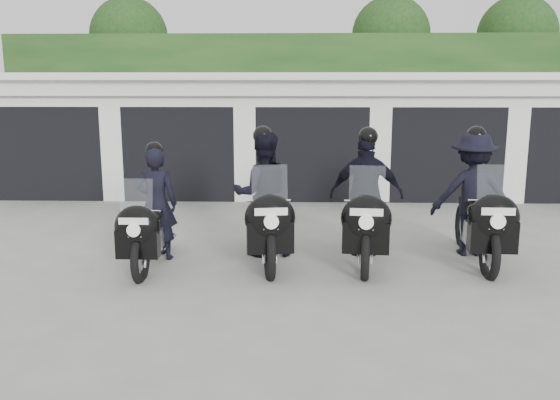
{
  "coord_description": "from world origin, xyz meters",
  "views": [
    {
      "loc": [
        -0.34,
        -8.15,
        2.75
      ],
      "look_at": [
        -0.59,
        0.38,
        1.05
      ],
      "focal_mm": 38.0,
      "sensor_mm": 36.0,
      "label": 1
    }
  ],
  "objects_px": {
    "police_bike_a": "(152,216)",
    "police_bike_c": "(366,203)",
    "police_bike_b": "(264,202)",
    "police_bike_d": "(475,201)"
  },
  "relations": [
    {
      "from": "police_bike_b",
      "to": "police_bike_c",
      "type": "bearing_deg",
      "value": -6.24
    },
    {
      "from": "police_bike_a",
      "to": "police_bike_d",
      "type": "relative_size",
      "value": 0.89
    },
    {
      "from": "police_bike_b",
      "to": "police_bike_d",
      "type": "xyz_separation_m",
      "value": [
        3.32,
        0.13,
        0.01
      ]
    },
    {
      "from": "police_bike_b",
      "to": "police_bike_c",
      "type": "xyz_separation_m",
      "value": [
        1.6,
        0.04,
        -0.0
      ]
    },
    {
      "from": "police_bike_a",
      "to": "police_bike_d",
      "type": "bearing_deg",
      "value": 6.32
    },
    {
      "from": "police_bike_c",
      "to": "police_bike_d",
      "type": "relative_size",
      "value": 0.99
    },
    {
      "from": "police_bike_a",
      "to": "police_bike_c",
      "type": "relative_size",
      "value": 0.9
    },
    {
      "from": "police_bike_a",
      "to": "police_bike_b",
      "type": "xyz_separation_m",
      "value": [
        1.68,
        0.38,
        0.15
      ]
    },
    {
      "from": "police_bike_b",
      "to": "police_bike_d",
      "type": "distance_m",
      "value": 3.32
    },
    {
      "from": "police_bike_a",
      "to": "police_bike_c",
      "type": "bearing_deg",
      "value": 7.75
    }
  ]
}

